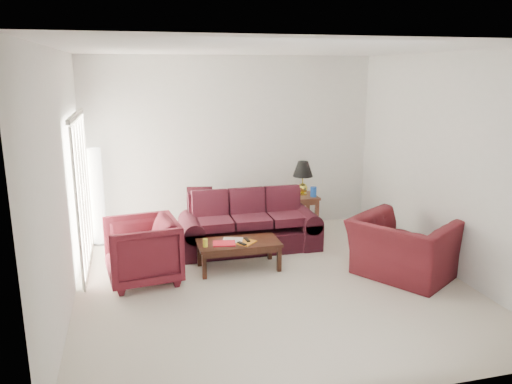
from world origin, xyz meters
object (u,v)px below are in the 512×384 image
(end_table, at_px, (300,212))
(armchair_left, at_px, (142,251))
(floor_lamp, at_px, (97,196))
(armchair_right, at_px, (403,248))
(sofa, at_px, (250,222))
(coffee_table, at_px, (239,255))

(end_table, relative_size, armchair_left, 0.65)
(floor_lamp, bearing_deg, armchair_right, -30.58)
(sofa, bearing_deg, floor_lamp, 161.36)
(sofa, bearing_deg, armchair_left, -151.95)
(armchair_right, bearing_deg, end_table, -17.18)
(floor_lamp, relative_size, armchair_left, 1.70)
(end_table, height_order, armchair_right, armchair_right)
(end_table, xyz_separation_m, armchair_right, (0.65, -2.36, 0.10))
(sofa, height_order, armchair_right, sofa)
(floor_lamp, relative_size, armchair_right, 1.27)
(end_table, bearing_deg, coffee_table, -133.53)
(end_table, bearing_deg, floor_lamp, 179.16)
(floor_lamp, bearing_deg, coffee_table, -38.84)
(floor_lamp, height_order, armchair_right, floor_lamp)
(end_table, bearing_deg, armchair_left, -149.65)
(sofa, height_order, armchair_left, sofa)
(armchair_left, height_order, coffee_table, armchair_left)
(sofa, distance_m, armchair_left, 1.89)
(armchair_left, xyz_separation_m, armchair_right, (3.44, -0.72, -0.02))
(sofa, xyz_separation_m, end_table, (1.11, 0.78, -0.14))
(armchair_left, relative_size, armchair_right, 0.75)
(floor_lamp, relative_size, coffee_table, 1.38)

